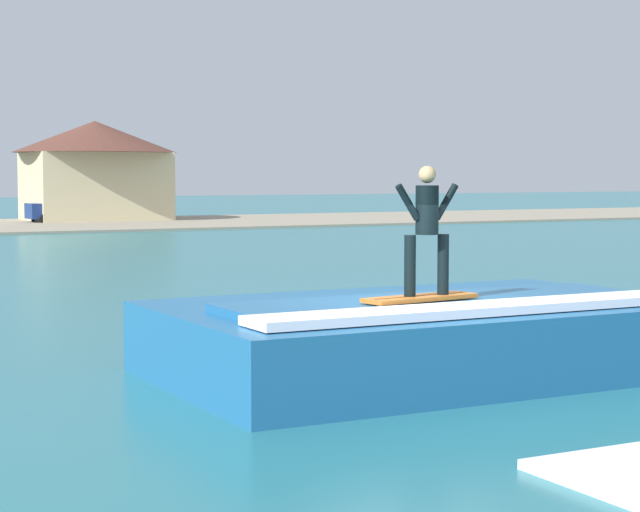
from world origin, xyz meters
name	(u,v)px	position (x,y,z in m)	size (l,w,h in m)	color
ground_plane	(414,384)	(0.00, 0.00, 0.00)	(260.00, 260.00, 0.00)	#256E79
wave_crest	(422,336)	(0.53, 0.62, 0.56)	(7.51, 4.60, 1.18)	#206297
surfboard	(420,298)	(0.07, -0.03, 1.21)	(1.80, 0.71, 0.06)	orange
surfer	(427,223)	(0.16, -0.04, 2.24)	(1.02, 0.32, 1.80)	black
car_far_shore	(63,208)	(9.15, 52.61, 0.95)	(4.19, 2.21, 1.86)	navy
house_gabled_white	(95,164)	(11.72, 54.52, 3.55)	(9.91, 9.91, 6.14)	beige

